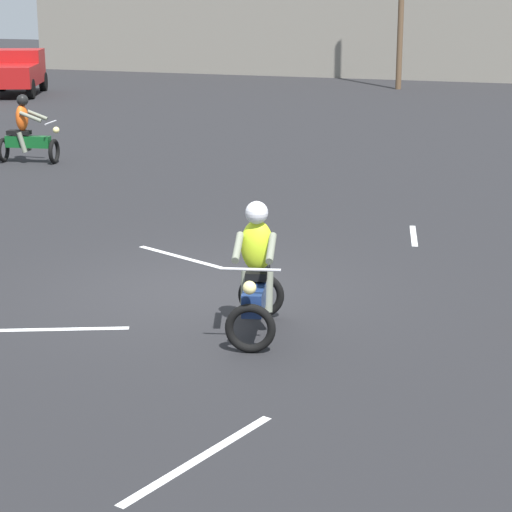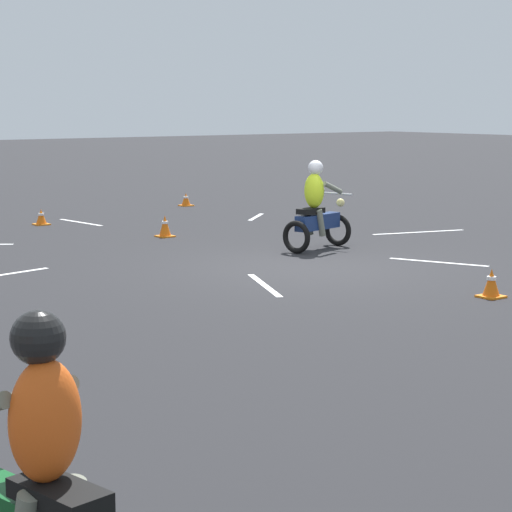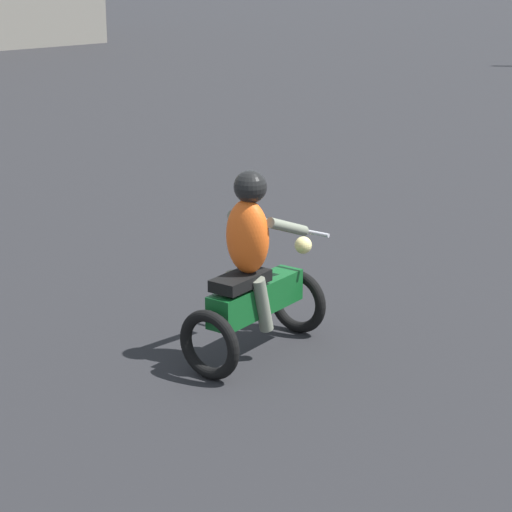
% 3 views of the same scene
% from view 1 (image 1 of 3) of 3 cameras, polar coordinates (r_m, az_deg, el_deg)
% --- Properties ---
extents(ground_plane, '(120.00, 120.00, 0.00)m').
position_cam_1_polar(ground_plane, '(14.09, -3.41, -2.02)').
color(ground_plane, black).
extents(motorcycle_rider_foreground, '(0.95, 1.56, 1.66)m').
position_cam_1_polar(motorcycle_rider_foreground, '(12.17, 0.02, -1.20)').
color(motorcycle_rider_foreground, black).
rests_on(motorcycle_rider_foreground, ground).
extents(motorcycle_rider_background, '(1.55, 0.88, 1.66)m').
position_cam_1_polar(motorcycle_rider_background, '(24.95, -12.99, 6.85)').
color(motorcycle_rider_background, black).
rests_on(motorcycle_rider_background, ground).
extents(pickup_truck, '(3.37, 4.55, 1.73)m').
position_cam_1_polar(pickup_truck, '(41.24, -13.61, 10.22)').
color(pickup_truck, black).
rests_on(pickup_truck, ground).
extents(lane_stripe_n, '(0.43, 1.46, 0.01)m').
position_cam_1_polar(lane_stripe_n, '(17.40, 9.00, 1.16)').
color(lane_stripe_n, silver).
rests_on(lane_stripe_n, ground).
extents(lane_stripe_nw, '(1.80, 0.87, 0.01)m').
position_cam_1_polar(lane_stripe_nw, '(15.88, -4.34, -0.05)').
color(lane_stripe_nw, silver).
rests_on(lane_stripe_nw, ground).
extents(lane_stripe_sw, '(1.66, 0.79, 0.01)m').
position_cam_1_polar(lane_stripe_sw, '(12.76, -11.23, -4.12)').
color(lane_stripe_sw, silver).
rests_on(lane_stripe_sw, ground).
extents(lane_stripe_s, '(0.66, 2.12, 0.01)m').
position_cam_1_polar(lane_stripe_s, '(9.27, -3.21, -11.45)').
color(lane_stripe_s, silver).
rests_on(lane_stripe_s, ground).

